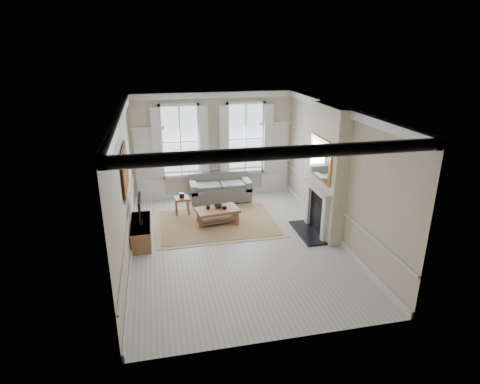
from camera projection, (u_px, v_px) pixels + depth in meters
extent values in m
plane|color=#B7B5AD|center=(236.00, 244.00, 10.18)|extent=(7.20, 7.20, 0.00)
plane|color=white|center=(236.00, 109.00, 9.00)|extent=(7.20, 7.20, 0.00)
plane|color=beige|center=(213.00, 146.00, 12.89)|extent=(5.20, 0.00, 5.20)
plane|color=beige|center=(124.00, 188.00, 9.08)|extent=(0.00, 7.20, 7.20)
plane|color=beige|center=(337.00, 174.00, 10.10)|extent=(0.00, 7.20, 7.20)
cube|color=silver|center=(150.00, 166.00, 12.64)|extent=(0.90, 0.08, 2.30)
cube|color=silver|center=(274.00, 159.00, 13.45)|extent=(0.90, 0.08, 2.30)
cube|color=#AD611D|center=(125.00, 170.00, 9.24)|extent=(0.05, 1.66, 1.06)
cube|color=beige|center=(327.00, 172.00, 10.25)|extent=(0.35, 1.70, 3.38)
cube|color=black|center=(308.00, 232.00, 10.75)|extent=(0.55, 1.50, 0.05)
cube|color=silver|center=(324.00, 221.00, 10.10)|extent=(0.10, 0.18, 1.15)
cube|color=silver|center=(308.00, 205.00, 11.10)|extent=(0.10, 0.18, 1.15)
cube|color=silver|center=(316.00, 187.00, 10.34)|extent=(0.20, 1.45, 0.06)
cube|color=black|center=(317.00, 214.00, 10.62)|extent=(0.02, 0.92, 1.00)
cube|color=gold|center=(320.00, 159.00, 10.09)|extent=(0.06, 1.26, 1.06)
cube|color=#585856|center=(220.00, 193.00, 12.90)|extent=(1.91, 0.93, 0.43)
cube|color=#585856|center=(218.00, 178.00, 13.10)|extent=(1.91, 0.20, 0.44)
cube|color=#585856|center=(193.00, 187.00, 12.64)|extent=(0.20, 0.93, 0.30)
cube|color=#585856|center=(246.00, 183.00, 12.98)|extent=(0.20, 0.93, 0.30)
cylinder|color=brown|center=(196.00, 205.00, 12.50)|extent=(0.06, 0.06, 0.08)
cylinder|color=brown|center=(243.00, 194.00, 13.47)|extent=(0.06, 0.06, 0.08)
cube|color=brown|center=(182.00, 198.00, 11.82)|extent=(0.47, 0.47, 0.06)
cube|color=brown|center=(177.00, 209.00, 11.73)|extent=(0.05, 0.05, 0.46)
cube|color=brown|center=(188.00, 208.00, 11.79)|extent=(0.05, 0.05, 0.46)
cube|color=brown|center=(176.00, 205.00, 12.03)|extent=(0.05, 0.05, 0.46)
cube|color=brown|center=(187.00, 204.00, 12.09)|extent=(0.05, 0.05, 0.46)
cube|color=olive|center=(218.00, 223.00, 11.36)|extent=(3.50, 2.60, 0.02)
cube|color=brown|center=(217.00, 210.00, 11.23)|extent=(1.26, 0.85, 0.08)
cube|color=brown|center=(201.00, 222.00, 10.99)|extent=(0.10, 0.10, 0.36)
cube|color=brown|center=(236.00, 219.00, 11.18)|extent=(0.10, 0.10, 0.36)
cube|color=brown|center=(199.00, 215.00, 11.43)|extent=(0.10, 0.10, 0.36)
cube|color=brown|center=(233.00, 213.00, 11.62)|extent=(0.10, 0.10, 0.36)
cylinder|color=black|center=(208.00, 207.00, 11.19)|extent=(0.11, 0.11, 0.11)
cylinder|color=black|center=(225.00, 207.00, 11.19)|extent=(0.12, 0.12, 0.09)
imported|color=black|center=(218.00, 206.00, 11.30)|extent=(0.32, 0.32, 0.06)
cube|color=brown|center=(141.00, 232.00, 10.24)|extent=(0.47, 1.47, 0.52)
cube|color=black|center=(141.00, 222.00, 10.15)|extent=(0.08, 0.30, 0.03)
cube|color=black|center=(140.00, 208.00, 10.01)|extent=(0.05, 0.90, 0.55)
cube|color=black|center=(141.00, 208.00, 10.02)|extent=(0.01, 0.83, 0.50)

